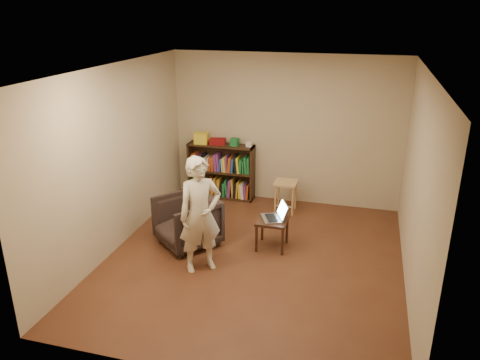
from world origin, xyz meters
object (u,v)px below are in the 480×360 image
(side_table, at_px, (272,224))
(laptop, at_px, (276,215))
(bookshelf, at_px, (222,174))
(stool, at_px, (286,187))
(person, at_px, (200,215))
(armchair, at_px, (187,221))

(side_table, relative_size, laptop, 0.98)
(bookshelf, height_order, stool, bookshelf)
(stool, distance_m, side_table, 1.32)
(laptop, relative_size, person, 0.29)
(bookshelf, xyz_separation_m, side_table, (1.29, -1.67, -0.07))
(laptop, bearing_deg, armchair, -102.43)
(person, bearing_deg, side_table, 7.02)
(laptop, bearing_deg, person, -68.38)
(stool, bearing_deg, bookshelf, 164.51)
(bookshelf, height_order, armchair, bookshelf)
(side_table, relative_size, person, 0.28)
(person, bearing_deg, laptop, 7.12)
(armchair, xyz_separation_m, laptop, (1.26, 0.27, 0.13))
(stool, height_order, laptop, laptop)
(stool, xyz_separation_m, laptop, (0.08, -1.28, 0.06))
(stool, bearing_deg, laptop, -86.45)
(side_table, bearing_deg, laptop, 48.24)
(bookshelf, relative_size, person, 0.77)
(bookshelf, height_order, side_table, bookshelf)
(stool, bearing_deg, armchair, -127.19)
(laptop, bearing_deg, stool, 158.95)
(stool, height_order, person, person)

